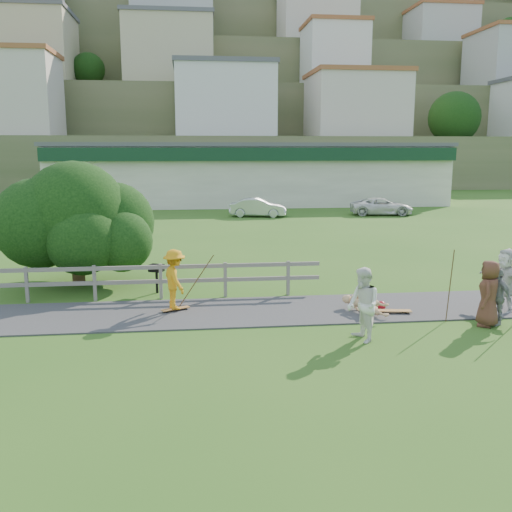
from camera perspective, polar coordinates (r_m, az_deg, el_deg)
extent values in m
plane|color=#30601B|center=(14.88, -2.26, -7.29)|extent=(260.00, 260.00, 0.00)
cube|color=#38383A|center=(16.31, -2.67, -5.61)|extent=(34.00, 3.00, 0.04)
cube|color=slate|center=(18.55, -21.94, -2.69)|extent=(0.10, 0.10, 1.10)
cube|color=slate|center=(18.12, -15.83, -2.62)|extent=(0.10, 0.10, 1.10)
cube|color=slate|center=(17.91, -9.50, -2.52)|extent=(0.10, 0.10, 1.10)
cube|color=slate|center=(17.91, -3.09, -2.38)|extent=(0.10, 0.10, 1.10)
cube|color=slate|center=(18.14, 3.23, -2.21)|extent=(0.10, 0.10, 1.10)
cube|color=slate|center=(18.12, -17.46, -1.26)|extent=(15.00, 0.08, 0.12)
cube|color=slate|center=(18.21, -17.38, -2.64)|extent=(15.00, 0.08, 0.12)
cube|color=beige|center=(49.43, -0.77, 8.10)|extent=(32.00, 10.00, 4.80)
cube|color=#133520|center=(44.21, -0.08, 10.14)|extent=(32.00, 0.60, 1.00)
cube|color=#545459|center=(49.38, -0.78, 11.06)|extent=(32.50, 10.50, 0.30)
cube|color=#4D5A35|center=(69.15, -5.84, 9.27)|extent=(220.00, 14.00, 6.00)
cube|color=beige|center=(69.31, -5.95, 14.65)|extent=(10.00, 9.00, 7.00)
cube|color=#545459|center=(69.67, -6.01, 17.72)|extent=(10.40, 9.40, 0.50)
cube|color=#4D5A35|center=(82.15, -6.03, 11.91)|extent=(220.00, 14.00, 13.00)
cube|color=beige|center=(82.99, -6.18, 18.83)|extent=(10.00, 9.00, 7.00)
cube|color=#545459|center=(83.61, -6.23, 21.37)|extent=(10.40, 9.40, 0.50)
cube|color=#4D5A35|center=(95.31, -6.18, 14.13)|extent=(220.00, 14.00, 21.00)
cube|color=beige|center=(97.19, -6.36, 22.39)|extent=(10.00, 9.00, 7.00)
cube|color=#4D5A35|center=(108.63, -6.30, 16.07)|extent=(220.00, 14.00, 30.00)
cube|color=#4D5A35|center=(123.10, -6.40, 17.76)|extent=(220.00, 14.00, 40.00)
imported|color=orange|center=(16.31, -8.13, -2.66)|extent=(0.97, 1.26, 1.71)
imported|color=tan|center=(16.36, 10.85, -4.77)|extent=(1.56, 1.10, 0.57)
imported|color=white|center=(13.93, 10.66, -4.84)|extent=(0.83, 0.99, 1.81)
imported|color=gray|center=(16.34, 22.92, -3.73)|extent=(0.64, 0.96, 1.52)
imported|color=brown|center=(16.08, 22.24, -3.49)|extent=(0.92, 1.02, 1.75)
imported|color=silver|center=(17.69, 23.65, -2.21)|extent=(0.82, 1.77, 1.84)
imported|color=silver|center=(39.30, 0.20, 4.87)|extent=(4.06, 2.12, 1.27)
imported|color=white|center=(41.28, 12.45, 4.86)|extent=(4.55, 2.48, 1.21)
sphere|color=maroon|center=(16.90, 12.43, -4.87)|extent=(0.27, 0.27, 0.27)
cylinder|color=#533921|center=(16.68, -6.04, -2.03)|extent=(0.03, 0.03, 1.88)
cylinder|color=#533921|center=(16.10, 18.83, -2.84)|extent=(0.03, 0.03, 1.97)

